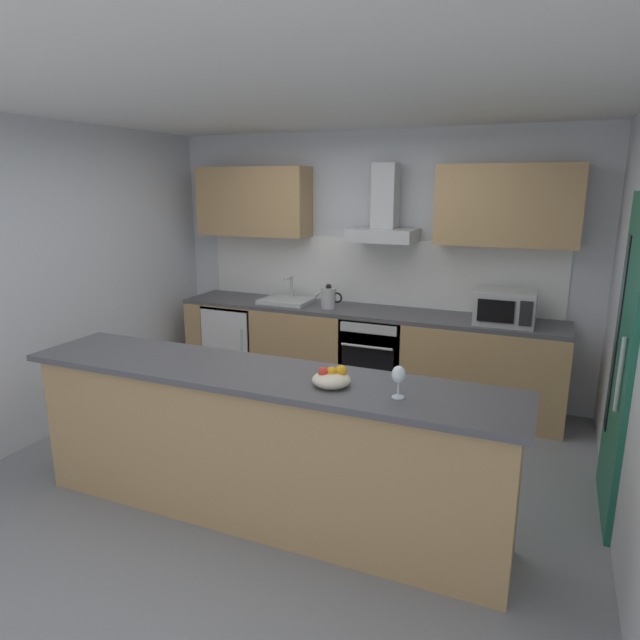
# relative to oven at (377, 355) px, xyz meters

# --- Properties ---
(ground) EXTENTS (5.30, 4.86, 0.02)m
(ground) POSITION_rel_oven_xyz_m (-0.17, -1.58, -0.47)
(ground) COLOR gray
(ceiling) EXTENTS (5.30, 4.86, 0.02)m
(ceiling) POSITION_rel_oven_xyz_m (-0.17, -1.58, 2.15)
(ceiling) COLOR white
(wall_back) EXTENTS (5.30, 0.12, 2.60)m
(wall_back) POSITION_rel_oven_xyz_m (-0.17, 0.41, 0.84)
(wall_back) COLOR silver
(wall_back) RESTS_ON ground
(wall_left) EXTENTS (0.12, 4.86, 2.60)m
(wall_left) POSITION_rel_oven_xyz_m (-2.38, -1.58, 0.84)
(wall_left) COLOR silver
(wall_left) RESTS_ON ground
(backsplash_tile) EXTENTS (3.66, 0.02, 0.66)m
(backsplash_tile) POSITION_rel_oven_xyz_m (-0.17, 0.33, 0.77)
(backsplash_tile) COLOR white
(counter_back) EXTENTS (3.78, 0.60, 0.90)m
(counter_back) POSITION_rel_oven_xyz_m (-0.17, 0.03, -0.01)
(counter_back) COLOR tan
(counter_back) RESTS_ON ground
(counter_island) EXTENTS (3.17, 0.64, 0.99)m
(counter_island) POSITION_rel_oven_xyz_m (-0.07, -2.19, 0.04)
(counter_island) COLOR tan
(counter_island) RESTS_ON ground
(upper_cabinets) EXTENTS (3.73, 0.32, 0.70)m
(upper_cabinets) POSITION_rel_oven_xyz_m (-0.17, 0.18, 1.45)
(upper_cabinets) COLOR tan
(side_door) EXTENTS (0.08, 0.85, 2.05)m
(side_door) POSITION_rel_oven_xyz_m (1.96, -1.24, 0.57)
(side_door) COLOR #1E664C
(side_door) RESTS_ON ground
(oven) EXTENTS (0.60, 0.62, 0.80)m
(oven) POSITION_rel_oven_xyz_m (0.00, 0.00, 0.00)
(oven) COLOR slate
(oven) RESTS_ON ground
(refrigerator) EXTENTS (0.58, 0.60, 0.85)m
(refrigerator) POSITION_rel_oven_xyz_m (-1.56, -0.00, -0.03)
(refrigerator) COLOR white
(refrigerator) RESTS_ON ground
(microwave) EXTENTS (0.50, 0.38, 0.30)m
(microwave) POSITION_rel_oven_xyz_m (1.16, -0.03, 0.59)
(microwave) COLOR #B7BABC
(microwave) RESTS_ON counter_back
(sink) EXTENTS (0.50, 0.40, 0.26)m
(sink) POSITION_rel_oven_xyz_m (-0.98, 0.01, 0.47)
(sink) COLOR silver
(sink) RESTS_ON counter_back
(kettle) EXTENTS (0.29, 0.15, 0.24)m
(kettle) POSITION_rel_oven_xyz_m (-0.50, -0.03, 0.55)
(kettle) COLOR #B7BABC
(kettle) RESTS_ON counter_back
(range_hood) EXTENTS (0.62, 0.45, 0.72)m
(range_hood) POSITION_rel_oven_xyz_m (0.00, 0.13, 1.33)
(range_hood) COLOR #B7BABC
(wine_glass) EXTENTS (0.08, 0.08, 0.18)m
(wine_glass) POSITION_rel_oven_xyz_m (0.82, -2.26, 0.65)
(wine_glass) COLOR silver
(wine_glass) RESTS_ON counter_island
(fruit_bowl) EXTENTS (0.22, 0.22, 0.13)m
(fruit_bowl) POSITION_rel_oven_xyz_m (0.42, -2.23, 0.57)
(fruit_bowl) COLOR beige
(fruit_bowl) RESTS_ON counter_island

